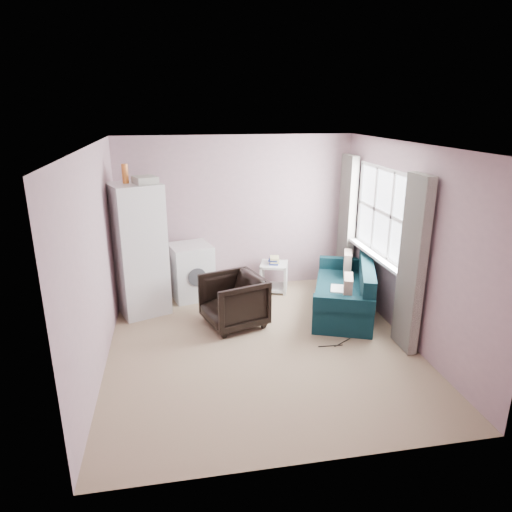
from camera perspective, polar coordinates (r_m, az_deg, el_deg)
The scene contains 8 objects.
room at distance 5.49m, azimuth 0.80°, elevation 0.59°, with size 3.84×4.24×2.54m.
armchair at distance 6.32m, azimuth -2.84°, elevation -5.32°, with size 0.76×0.72×0.79m, color black.
fridge at distance 6.75m, azimuth -14.40°, elevation 0.89°, with size 0.85×0.85×2.17m.
washing_machine at distance 7.29m, azimuth -8.12°, elevation -1.75°, with size 0.74×0.74×0.86m.
side_table at distance 7.52m, azimuth 2.25°, elevation -2.36°, with size 0.54×0.54×0.58m.
sofa at distance 6.89m, azimuth 11.31°, elevation -4.56°, with size 1.38×1.94×0.79m.
window_dressing at distance 6.70m, azimuth 14.61°, elevation 1.95°, with size 0.17×2.62×2.18m.
floor_cables at distance 6.06m, azimuth 10.03°, elevation -10.79°, with size 0.48×0.18×0.01m.
Camera 1 is at (-0.99, -5.13, 2.91)m, focal length 32.00 mm.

